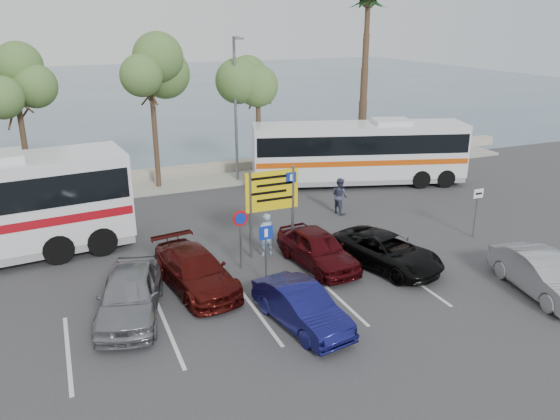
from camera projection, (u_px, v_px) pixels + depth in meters
name	position (u px, v px, depth m)	size (l,w,h in m)	color
ground	(280.00, 293.00, 19.02)	(120.00, 120.00, 0.00)	#343436
kerb_strip	(185.00, 184.00, 31.18)	(44.00, 2.40, 0.15)	gray
seawall	(177.00, 172.00, 32.84)	(48.00, 0.80, 0.60)	#A29482
sea	(103.00, 92.00, 71.22)	(140.00, 140.00, 0.00)	#45576F
tree_left	(15.00, 85.00, 26.29)	(3.20, 3.20, 7.20)	#382619
tree_mid	(150.00, 67.00, 28.44)	(3.20, 3.20, 8.00)	#382619
tree_right	(258.00, 72.00, 30.79)	(3.20, 3.20, 7.40)	#382619
palm_tree	(368.00, 4.00, 32.11)	(4.80, 4.80, 11.20)	#382619
street_lamp_right	(236.00, 103.00, 30.35)	(0.45, 1.15, 8.01)	slate
direction_sign	(272.00, 197.00, 21.36)	(2.20, 0.12, 3.60)	slate
sign_no_stop	(240.00, 230.00, 20.35)	(0.60, 0.08, 2.35)	slate
sign_parking	(266.00, 247.00, 19.15)	(0.50, 0.07, 2.25)	slate
sign_taxi	(477.00, 206.00, 23.42)	(0.50, 0.07, 2.20)	slate
lane_markings	(259.00, 313.00, 17.73)	(12.02, 4.20, 0.01)	silver
coach_bus_right	(359.00, 155.00, 30.95)	(12.18, 5.91, 3.73)	silver
car_silver_a	(130.00, 294.00, 17.30)	(1.85, 4.60, 1.57)	gray
car_blue	(301.00, 307.00, 16.82)	(1.37, 3.92, 1.29)	#10114E
car_maroon	(195.00, 271.00, 19.15)	(1.90, 4.67, 1.36)	#440D0B
car_red	(318.00, 248.00, 20.89)	(1.69, 4.20, 1.43)	#3F090D
suv_black	(386.00, 251.00, 20.87)	(2.11, 4.57, 1.27)	black
car_silver_b	(542.00, 274.00, 18.78)	(1.51, 4.32, 1.42)	gray
pedestrian_near	(266.00, 235.00, 21.73)	(0.66, 0.43, 1.80)	#84A0C0
pedestrian_far	(340.00, 196.00, 26.52)	(0.87, 0.67, 1.78)	#383C55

